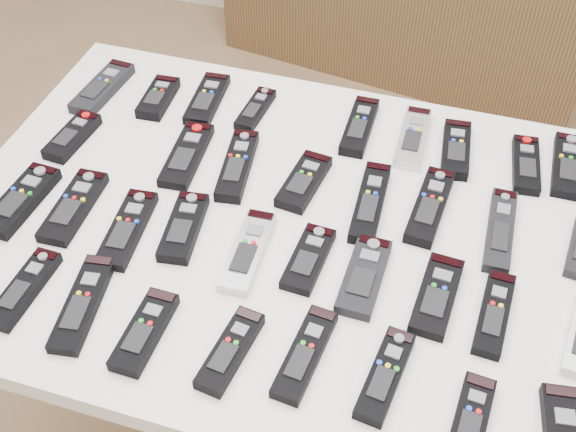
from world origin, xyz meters
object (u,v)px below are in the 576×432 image
(remote_17, at_px, (21,200))
(remote_8, at_px, (569,166))
(remote_12, at_px, (304,181))
(remote_31, at_px, (230,351))
(remote_15, at_px, (500,230))
(remote_24, at_px, (437,296))
(remote_21, at_px, (248,251))
(remote_9, at_px, (72,136))
(remote_2, at_px, (207,99))
(table, at_px, (288,244))
(remote_30, at_px, (145,331))
(remote_19, at_px, (127,229))
(remote_22, at_px, (309,259))
(remote_0, at_px, (102,88))
(remote_11, at_px, (237,165))
(remote_5, at_px, (413,138))
(remote_3, at_px, (255,109))
(remote_20, at_px, (184,227))
(remote_7, at_px, (526,165))
(remote_13, at_px, (370,203))
(remote_28, at_px, (24,289))
(remote_23, at_px, (364,276))
(remote_34, at_px, (471,419))
(remote_1, at_px, (158,98))
(remote_14, at_px, (430,206))
(remote_4, at_px, (359,126))
(remote_10, at_px, (187,155))
(remote_33, at_px, (385,375))
(remote_29, at_px, (83,303))
(remote_32, at_px, (305,354))
(remote_18, at_px, (74,207))

(remote_17, bearing_deg, remote_8, 25.41)
(remote_12, bearing_deg, remote_31, -83.47)
(remote_8, xyz_separation_m, remote_15, (-0.11, -0.22, 0.00))
(remote_24, bearing_deg, remote_21, -176.23)
(remote_15, bearing_deg, remote_31, -135.08)
(remote_9, bearing_deg, remote_2, 47.56)
(table, xyz_separation_m, remote_30, (-0.14, -0.30, 0.07))
(remote_19, height_order, remote_22, same)
(remote_0, bearing_deg, remote_19, -52.58)
(remote_11, relative_size, remote_30, 1.24)
(remote_5, distance_m, remote_22, 0.39)
(remote_3, bearing_deg, remote_20, -87.61)
(remote_2, xyz_separation_m, remote_7, (0.68, -0.01, 0.00))
(remote_17, xyz_separation_m, remote_19, (0.22, -0.01, -0.00))
(remote_13, bearing_deg, table, -150.15)
(remote_2, distance_m, remote_13, 0.46)
(remote_19, bearing_deg, remote_28, -126.01)
(remote_23, bearing_deg, remote_2, 139.64)
(remote_11, bearing_deg, remote_7, 9.56)
(remote_34, bearing_deg, remote_1, 147.55)
(remote_21, bearing_deg, remote_9, 155.02)
(remote_14, xyz_separation_m, remote_21, (-0.29, -0.20, -0.00))
(remote_30, bearing_deg, remote_4, 72.03)
(remote_3, xyz_separation_m, remote_10, (-0.08, -0.18, 0.00))
(remote_31, bearing_deg, remote_1, 131.04)
(remote_1, xyz_separation_m, remote_17, (-0.11, -0.37, 0.00))
(table, distance_m, remote_34, 0.48)
(remote_28, bearing_deg, remote_5, 48.24)
(remote_4, relative_size, remote_24, 1.06)
(remote_9, distance_m, remote_12, 0.49)
(remote_10, xyz_separation_m, remote_13, (0.38, -0.03, 0.00))
(remote_1, xyz_separation_m, remote_33, (0.62, -0.54, 0.00))
(remote_1, relative_size, remote_12, 0.88)
(remote_5, xyz_separation_m, remote_29, (-0.44, -0.58, -0.00))
(remote_4, distance_m, remote_14, 0.26)
(remote_10, bearing_deg, remote_23, -30.60)
(remote_14, distance_m, remote_17, 0.77)
(remote_31, xyz_separation_m, remote_32, (0.11, 0.03, -0.00))
(remote_7, relative_size, remote_34, 1.12)
(remote_10, relative_size, remote_28, 1.13)
(remote_5, height_order, remote_32, remote_5)
(remote_12, height_order, remote_14, remote_14)
(table, xyz_separation_m, remote_15, (0.37, 0.09, 0.07))
(remote_13, height_order, remote_28, remote_13)
(remote_19, relative_size, remote_32, 1.07)
(remote_14, distance_m, remote_21, 0.35)
(remote_21, relative_size, remote_30, 1.20)
(remote_0, xyz_separation_m, remote_15, (0.89, -0.18, -0.00))
(remote_30, bearing_deg, remote_18, 139.58)
(remote_4, height_order, remote_13, same)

